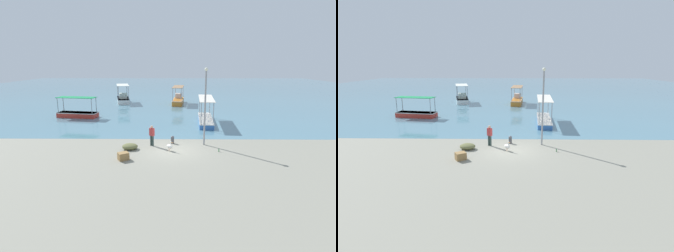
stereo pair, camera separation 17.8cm
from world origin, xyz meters
TOP-DOWN VIEW (x-y plane):
  - ground at (0.00, 0.00)m, footprint 120.00×120.00m
  - harbor_water at (0.00, 48.00)m, footprint 110.00×90.00m
  - fishing_boat_near_right at (-8.18, 24.33)m, footprint 2.94×5.38m
  - fishing_boat_far_right at (1.01, 23.17)m, footprint 2.15×5.71m
  - fishing_boat_outer at (3.73, 9.44)m, footprint 2.06×6.74m
  - fishing_boat_near_left at (-11.67, 12.36)m, footprint 5.11×2.30m
  - pelican at (-0.23, -0.15)m, footprint 0.62×0.67m
  - lamp_post at (2.59, 1.46)m, footprint 0.28×0.28m
  - mooring_bollard at (-0.00, 1.76)m, footprint 0.29×0.29m
  - fisherman_standing at (-1.67, 1.13)m, footprint 0.45×0.41m
  - net_pile at (-3.34, 0.20)m, footprint 1.23×1.04m
  - cargo_crate at (-3.45, -2.08)m, footprint 0.89×0.84m
  - glass_bottle at (3.53, -0.29)m, footprint 0.07×0.07m

SIDE VIEW (x-z plane):
  - ground at x=0.00m, z-range 0.00..0.00m
  - harbor_water at x=0.00m, z-range 0.00..0.00m
  - glass_bottle at x=3.53m, z-range -0.03..0.24m
  - net_pile at x=-3.34m, z-range 0.00..0.46m
  - cargo_crate at x=-3.45m, z-range 0.00..0.53m
  - mooring_bollard at x=0.00m, z-range 0.02..0.68m
  - pelican at x=-0.23m, z-range -0.02..0.78m
  - fishing_boat_near_left at x=-11.67m, z-range -0.75..1.74m
  - fishing_boat_outer at x=3.73m, z-range -0.89..1.91m
  - fishing_boat_far_right at x=1.01m, z-range -0.78..2.05m
  - fishing_boat_near_right at x=-8.18m, z-range -0.82..2.15m
  - fisherman_standing at x=-1.67m, z-range 0.06..1.75m
  - lamp_post at x=2.59m, z-range 0.36..6.61m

